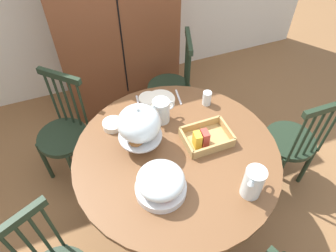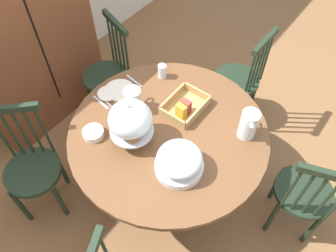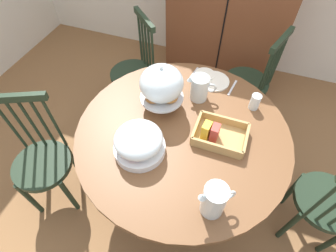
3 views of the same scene
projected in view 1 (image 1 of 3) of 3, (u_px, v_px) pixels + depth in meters
name	position (u px, v px, depth m)	size (l,w,h in m)	color
ground_plane	(173.00, 208.00, 2.55)	(10.00, 10.00, 0.00)	brown
wooden_armoire	(111.00, 12.00, 2.77)	(1.18, 0.60, 1.96)	brown
dining_table	(176.00, 169.00, 2.15)	(1.34, 1.34, 0.74)	brown
windsor_chair_by_cabinet	(292.00, 143.00, 2.43)	(0.40, 0.40, 0.97)	#1E2D1E
windsor_chair_facing_door	(172.00, 88.00, 2.88)	(0.43, 0.43, 0.97)	#1E2D1E
windsor_chair_far_side	(65.00, 135.00, 2.49)	(0.47, 0.47, 0.97)	#1E2D1E
pastry_stand_with_dome	(139.00, 125.00, 1.90)	(0.28, 0.28, 0.34)	silver
fruit_platter_covered	(161.00, 183.00, 1.75)	(0.30, 0.30, 0.18)	silver
orange_juice_pitcher	(161.00, 112.00, 2.15)	(0.20, 0.12, 0.18)	silver
milk_pitcher	(253.00, 183.00, 1.74)	(0.17, 0.14, 0.21)	silver
cereal_basket	(205.00, 138.00, 2.04)	(0.32, 0.24, 0.12)	tan
china_plate_large	(161.00, 99.00, 2.34)	(0.22, 0.22, 0.01)	white
china_plate_small	(149.00, 98.00, 2.34)	(0.15, 0.15, 0.01)	white
cereal_bowl	(113.00, 125.00, 2.14)	(0.14, 0.14, 0.04)	white
drinking_glass	(207.00, 98.00, 2.28)	(0.06, 0.06, 0.11)	silver
table_knife	(142.00, 103.00, 2.32)	(0.17, 0.01, 0.01)	silver
dinner_fork	(138.00, 103.00, 2.32)	(0.17, 0.01, 0.01)	silver
soup_spoon	(178.00, 97.00, 2.36)	(0.17, 0.01, 0.01)	silver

